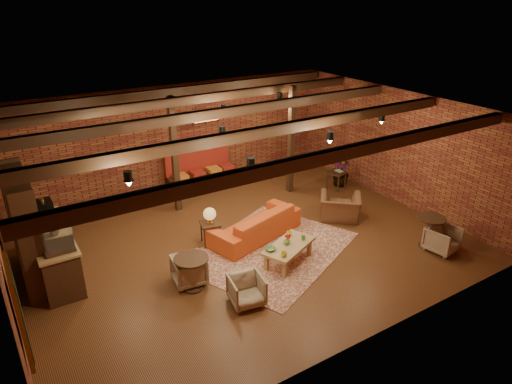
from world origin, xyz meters
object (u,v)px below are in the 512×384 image
sofa (255,224)px  armchair_far (443,238)px  round_table_right (430,227)px  armchair_b (247,289)px  armchair_right (340,203)px  coffee_table (288,247)px  plant_tall (343,144)px  side_table_book (337,173)px  side_table_lamp (210,217)px  armchair_a (189,269)px  round_table_left (192,268)px

sofa → armchair_far: bearing=124.0°
round_table_right → armchair_b: bearing=174.9°
armchair_right → armchair_b: bearing=65.3°
coffee_table → plant_tall: bearing=34.6°
armchair_right → armchair_far: 2.69m
armchair_b → coffee_table: bearing=36.3°
sofa → side_table_book: sofa is taller
sofa → side_table_lamp: size_ratio=2.58×
coffee_table → armchair_far: 3.69m
armchair_far → coffee_table: bearing=147.4°
armchair_a → side_table_lamp: bearing=-35.0°
round_table_left → armchair_b: size_ratio=1.12×
side_table_lamp → armchair_b: (-0.44, -2.44, -0.40)m
side_table_book → side_table_lamp: bearing=-168.7°
side_table_book → round_table_right: 3.86m
side_table_book → armchair_far: (-0.33, -4.13, -0.17)m
armchair_b → round_table_right: (4.80, -0.43, 0.19)m
round_table_right → coffee_table: bearing=159.9°
armchair_right → armchair_a: bearing=48.0°
round_table_left → side_table_book: 6.41m
side_table_lamp → round_table_right: side_table_lamp is taller
sofa → plant_tall: plant_tall is taller
round_table_left → armchair_a: round_table_left is taller
armchair_right → armchair_far: (0.94, -2.52, -0.12)m
plant_tall → armchair_right: bearing=-132.0°
sofa → coffee_table: size_ratio=1.67×
side_table_lamp → round_table_right: (4.36, -2.87, -0.20)m
side_table_lamp → plant_tall: plant_tall is taller
armchair_b → side_table_lamp: bearing=89.7°
armchair_a → plant_tall: 6.67m
coffee_table → armchair_far: bearing=-23.9°
side_table_book → plant_tall: bearing=21.6°
armchair_right → round_table_left: bearing=50.7°
sofa → side_table_book: size_ratio=3.96×
armchair_a → armchair_right: size_ratio=0.64×
round_table_left → round_table_right: (5.50, -1.43, 0.02)m
round_table_left → armchair_right: bearing=9.7°
side_table_book → armchair_right: bearing=-128.3°
sofa → round_table_left: round_table_left is taller
sofa → side_table_lamp: (-1.10, 0.29, 0.37)m
armchair_far → armchair_a: bearing=152.0°
round_table_right → side_table_lamp: bearing=146.6°
side_table_lamp → round_table_left: 1.85m
coffee_table → side_table_book: size_ratio=2.37×
armchair_a → sofa: bearing=-59.9°
armchair_b → round_table_right: round_table_right is taller
armchair_far → round_table_right: bearing=101.6°
side_table_lamp → armchair_right: side_table_lamp is taller
round_table_left → side_table_lamp: bearing=51.8°
sofa → armchair_far: sofa is taller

